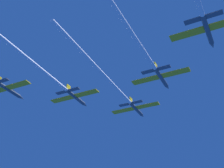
# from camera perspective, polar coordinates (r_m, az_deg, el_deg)

# --- Properties ---
(jet_lead) EXTENTS (16.62, 55.16, 2.75)m
(jet_lead) POSITION_cam_1_polar(r_m,az_deg,el_deg) (90.46, 0.60, -0.56)
(jet_lead) COLOR #4C5660
(jet_left_wing) EXTENTS (16.62, 60.68, 2.75)m
(jet_left_wing) POSITION_cam_1_polar(r_m,az_deg,el_deg) (84.63, -13.55, 3.05)
(jet_left_wing) COLOR #4C5660
(jet_right_wing) EXTENTS (16.62, 57.34, 2.75)m
(jet_right_wing) POSITION_cam_1_polar(r_m,az_deg,el_deg) (73.35, 4.89, 7.66)
(jet_right_wing) COLOR #4C5660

